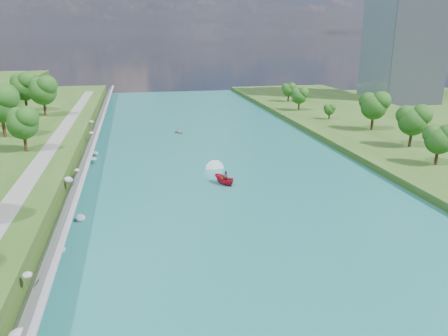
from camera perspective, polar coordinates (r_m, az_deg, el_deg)
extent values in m
plane|color=#2D5119|center=(62.77, 4.04, -6.27)|extent=(260.00, 260.00, 0.00)
cube|color=#1B695F|center=(80.94, 0.27, -0.71)|extent=(55.00, 240.00, 0.10)
cube|color=slate|center=(79.48, -18.29, -0.63)|extent=(3.54, 236.00, 4.05)
ellipsoid|color=gray|center=(40.07, -25.14, -19.25)|extent=(1.78, 1.57, 1.14)
ellipsoid|color=gray|center=(46.12, -24.31, -12.64)|extent=(0.93, 1.01, 0.60)
ellipsoid|color=gray|center=(54.38, -20.66, -9.99)|extent=(1.27, 1.26, 0.75)
ellipsoid|color=gray|center=(64.04, -18.30, -6.24)|extent=(1.44, 1.42, 1.08)
ellipsoid|color=gray|center=(73.31, -19.71, -1.48)|extent=(1.51, 1.43, 1.07)
ellipsoid|color=gray|center=(79.98, -18.63, -0.29)|extent=(1.00, 1.16, 0.58)
ellipsoid|color=gray|center=(90.33, -16.78, 1.10)|extent=(1.50, 1.29, 0.94)
ellipsoid|color=gray|center=(96.35, -16.47, 1.82)|extent=(1.19, 1.24, 0.85)
ellipsoid|color=gray|center=(106.55, -16.94, 4.38)|extent=(1.03, 1.11, 0.69)
ellipsoid|color=gray|center=(116.85, -16.94, 5.78)|extent=(1.14, 1.02, 0.90)
cube|color=gray|center=(80.10, -23.13, 0.29)|extent=(3.00, 200.00, 0.10)
cube|color=gray|center=(179.73, 22.71, 17.58)|extent=(22.00, 22.00, 60.00)
ellipsoid|color=#214512|center=(89.87, -24.78, 5.10)|extent=(6.05, 6.05, 10.08)
ellipsoid|color=#214512|center=(104.49, -27.14, 7.18)|extent=(7.95, 7.95, 13.24)
ellipsoid|color=#214512|center=(115.87, -27.10, 6.76)|extent=(5.00, 5.00, 8.33)
ellipsoid|color=#214512|center=(127.17, -22.57, 9.09)|extent=(7.58, 7.58, 12.64)
ellipsoid|color=#214512|center=(137.35, -24.64, 9.45)|extent=(7.84, 7.84, 13.07)
ellipsoid|color=#214512|center=(89.07, 26.26, 3.14)|extent=(5.41, 5.41, 9.02)
ellipsoid|color=#214512|center=(101.04, 23.42, 5.50)|extent=(6.46, 6.46, 10.76)
ellipsoid|color=#214512|center=(115.75, 18.98, 7.47)|extent=(6.84, 6.84, 11.39)
ellipsoid|color=#214512|center=(127.78, 13.61, 7.34)|extent=(3.09, 3.09, 5.16)
ellipsoid|color=#214512|center=(140.65, 9.80, 9.14)|extent=(5.11, 5.11, 8.52)
ellipsoid|color=#214512|center=(158.77, 8.44, 9.97)|extent=(4.67, 4.67, 7.79)
imported|color=#B60E24|center=(74.77, -0.01, -1.52)|extent=(3.69, 4.62, 1.70)
imported|color=#66605B|center=(74.23, -0.25, -1.40)|extent=(0.62, 0.43, 1.63)
imported|color=#66605B|center=(75.21, 0.28, -1.09)|extent=(1.01, 0.87, 1.79)
cube|color=white|center=(77.82, -0.46, -1.39)|extent=(0.90, 5.00, 0.06)
imported|color=gray|center=(114.15, -5.87, 4.70)|extent=(3.21, 3.44, 0.58)
imported|color=#66605B|center=(114.02, -5.88, 4.99)|extent=(0.66, 0.47, 1.27)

